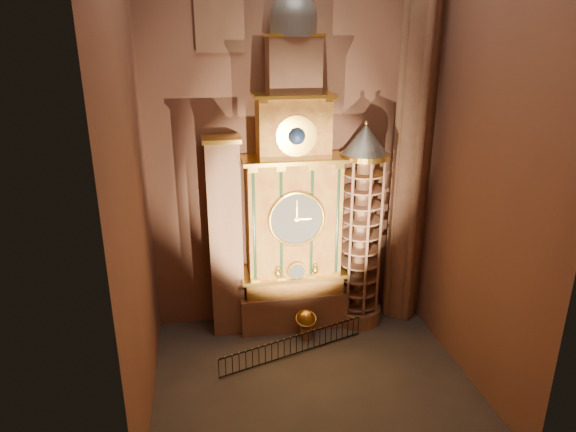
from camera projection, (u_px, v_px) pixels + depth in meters
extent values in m
plane|color=#383330|center=(313.00, 380.00, 23.11)|extent=(14.00, 14.00, 0.00)
plane|color=#90614D|center=(289.00, 114.00, 24.95)|extent=(22.00, 0.00, 22.00)
plane|color=#90614D|center=(126.00, 145.00, 18.23)|extent=(0.00, 22.00, 22.00)
plane|color=#90614D|center=(487.00, 132.00, 20.54)|extent=(0.00, 22.00, 22.00)
cube|color=#8C634C|center=(292.00, 306.00, 27.40)|extent=(5.60, 2.20, 2.00)
cube|color=maroon|center=(292.00, 280.00, 26.90)|extent=(5.00, 2.00, 1.00)
cube|color=#EBBF45|center=(293.00, 271.00, 26.66)|extent=(5.40, 2.30, 0.18)
cube|color=maroon|center=(293.00, 218.00, 25.71)|extent=(4.60, 2.00, 6.00)
cylinder|color=black|center=(254.00, 226.00, 24.58)|extent=(0.32, 0.32, 5.60)
cylinder|color=black|center=(281.00, 225.00, 24.79)|extent=(0.32, 0.32, 5.60)
cylinder|color=black|center=(311.00, 223.00, 25.04)|extent=(0.32, 0.32, 5.60)
cylinder|color=black|center=(337.00, 221.00, 25.25)|extent=(0.32, 0.32, 5.60)
cube|color=#EBBF45|center=(293.00, 159.00, 24.63)|extent=(5.00, 2.25, 0.18)
cylinder|color=#2D3033|center=(297.00, 219.00, 24.67)|extent=(2.60, 0.12, 2.60)
torus|color=#EBBF45|center=(297.00, 219.00, 24.63)|extent=(2.80, 0.16, 2.80)
cylinder|color=#EBBF45|center=(297.00, 271.00, 25.45)|extent=(0.90, 0.10, 0.90)
sphere|color=#EBBF45|center=(278.00, 273.00, 25.36)|extent=(0.36, 0.36, 0.36)
sphere|color=#EBBF45|center=(315.00, 270.00, 25.67)|extent=(0.36, 0.36, 0.36)
cube|color=maroon|center=(293.00, 128.00, 24.19)|extent=(3.40, 1.80, 3.00)
sphere|color=#0E1F46|center=(297.00, 136.00, 23.41)|extent=(0.80, 0.80, 0.80)
cube|color=#EBBF45|center=(293.00, 95.00, 23.62)|extent=(3.80, 2.00, 0.15)
cube|color=#8C634C|center=(293.00, 67.00, 23.24)|extent=(2.40, 1.60, 2.60)
sphere|color=slate|center=(293.00, 17.00, 22.53)|extent=(2.10, 2.10, 2.10)
cube|color=#8C634C|center=(226.00, 241.00, 25.49)|extent=(1.60, 1.40, 10.00)
cube|color=#EBBF45|center=(228.00, 281.00, 25.78)|extent=(1.35, 0.10, 2.10)
cube|color=#541916|center=(228.00, 281.00, 25.72)|extent=(1.05, 0.04, 1.75)
cube|color=#EBBF45|center=(226.00, 233.00, 24.90)|extent=(1.35, 0.10, 2.10)
cube|color=#541916|center=(226.00, 233.00, 24.84)|extent=(1.05, 0.04, 1.75)
cube|color=#EBBF45|center=(223.00, 181.00, 24.02)|extent=(1.35, 0.10, 2.10)
cube|color=#541916|center=(223.00, 181.00, 23.96)|extent=(1.05, 0.04, 1.75)
cube|color=#EBBF45|center=(221.00, 139.00, 23.76)|extent=(1.80, 1.60, 0.20)
cylinder|color=#8C634C|center=(357.00, 312.00, 27.91)|extent=(2.50, 2.50, 0.80)
cylinder|color=#8C634C|center=(360.00, 236.00, 26.38)|extent=(0.70, 0.70, 8.20)
cylinder|color=#EBBF45|center=(365.00, 156.00, 24.96)|extent=(2.40, 2.40, 0.25)
cone|color=slate|center=(365.00, 140.00, 24.69)|extent=(2.30, 2.30, 1.50)
sphere|color=#EBBF45|center=(366.00, 123.00, 24.42)|extent=(0.20, 0.20, 0.20)
cylinder|color=#8C634C|center=(416.00, 114.00, 25.02)|extent=(1.60, 1.60, 22.00)
cylinder|color=#8C634C|center=(431.00, 114.00, 25.15)|extent=(0.44, 0.44, 22.00)
cylinder|color=#8C634C|center=(400.00, 115.00, 24.89)|extent=(0.44, 0.44, 22.00)
cylinder|color=#8C634C|center=(409.00, 112.00, 25.76)|extent=(0.44, 0.44, 22.00)
cylinder|color=#8C634C|center=(423.00, 117.00, 24.28)|extent=(0.44, 0.44, 22.00)
cylinder|color=#8C634C|center=(306.00, 331.00, 26.23)|extent=(0.58, 0.58, 0.68)
sphere|color=gold|center=(306.00, 318.00, 25.97)|extent=(0.88, 0.88, 0.88)
torus|color=gold|center=(306.00, 318.00, 25.97)|extent=(1.15, 1.09, 0.47)
cube|color=black|center=(293.00, 337.00, 24.49)|extent=(7.28, 2.43, 0.04)
cube|color=black|center=(293.00, 354.00, 24.82)|extent=(7.28, 2.43, 0.04)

